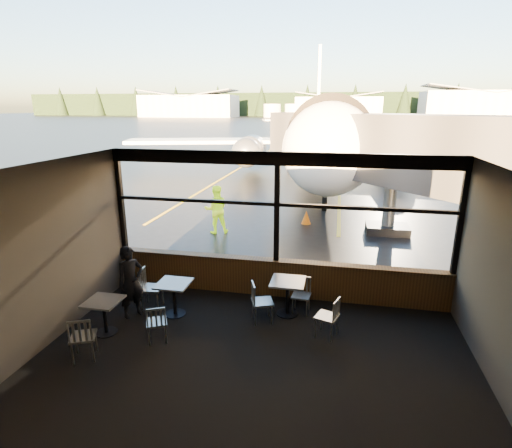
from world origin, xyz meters
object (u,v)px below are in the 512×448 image
(jet_bridge, at_px, (405,169))
(chair_near_e, at_px, (327,317))
(airliner, at_px, (322,95))
(cafe_table_near, at_px, (288,298))
(ground_crew, at_px, (216,209))
(chair_near_n, at_px, (301,296))
(chair_mid_w, at_px, (152,288))
(chair_mid_s, at_px, (157,322))
(cafe_table_left, at_px, (105,317))
(cafe_table_mid, at_px, (175,299))
(chair_near_w, at_px, (262,302))
(passenger, at_px, (131,282))
(cone_nose, at_px, (306,217))
(chair_left_s, at_px, (83,337))

(jet_bridge, height_order, chair_near_e, jet_bridge)
(airliner, xyz_separation_m, chair_near_e, (1.28, -21.98, -4.84))
(cafe_table_near, distance_m, ground_crew, 6.46)
(chair_near_n, height_order, chair_mid_w, chair_mid_w)
(chair_near_e, relative_size, chair_mid_w, 0.91)
(cafe_table_near, height_order, chair_mid_s, chair_mid_s)
(cafe_table_left, relative_size, chair_near_e, 0.85)
(cafe_table_near, height_order, chair_mid_w, chair_mid_w)
(cafe_table_mid, distance_m, chair_near_w, 1.96)
(chair_near_w, bearing_deg, passenger, -104.10)
(cafe_table_mid, xyz_separation_m, passenger, (-0.89, -0.23, 0.42))
(cafe_table_near, height_order, cafe_table_mid, cafe_table_near)
(cone_nose, bearing_deg, chair_left_s, -108.46)
(cafe_table_left, bearing_deg, chair_mid_w, 69.98)
(chair_left_s, bearing_deg, passenger, 62.30)
(airliner, xyz_separation_m, passenger, (-2.93, -21.99, -4.46))
(chair_near_n, relative_size, chair_mid_s, 1.01)
(ground_crew, bearing_deg, chair_left_s, 66.26)
(chair_near_w, bearing_deg, jet_bridge, 130.77)
(cafe_table_left, height_order, ground_crew, ground_crew)
(chair_near_e, relative_size, cone_nose, 1.64)
(jet_bridge, bearing_deg, airliner, 103.62)
(cafe_table_left, bearing_deg, airliner, 82.17)
(chair_near_w, xyz_separation_m, chair_near_n, (0.78, 0.54, -0.04))
(passenger, bearing_deg, cafe_table_left, -159.22)
(chair_near_n, bearing_deg, chair_near_e, 129.56)
(cafe_table_mid, xyz_separation_m, chair_near_w, (1.96, 0.10, 0.07))
(cone_nose, bearing_deg, chair_mid_s, -103.82)
(airliner, height_order, chair_near_n, airliner)
(cafe_table_mid, height_order, passenger, passenger)
(chair_near_e, height_order, passenger, passenger)
(cafe_table_near, bearing_deg, chair_left_s, -145.32)
(cafe_table_left, xyz_separation_m, chair_left_s, (0.10, -0.85, 0.08))
(airliner, distance_m, chair_near_n, 21.68)
(chair_near_n, xyz_separation_m, chair_left_s, (-3.72, -2.50, 0.04))
(chair_mid_s, bearing_deg, jet_bridge, 28.66)
(chair_near_e, height_order, cone_nose, chair_near_e)
(jet_bridge, xyz_separation_m, cone_nose, (-3.38, 0.97, -2.15))
(chair_mid_s, xyz_separation_m, chair_left_s, (-1.05, -0.81, 0.04))
(cafe_table_left, distance_m, chair_near_e, 4.48)
(jet_bridge, height_order, passenger, jet_bridge)
(cone_nose, bearing_deg, jet_bridge, -15.97)
(chair_near_n, relative_size, chair_left_s, 0.92)
(chair_mid_s, xyz_separation_m, passenger, (-0.95, 0.82, 0.40))
(cafe_table_mid, distance_m, ground_crew, 6.11)
(cafe_table_left, bearing_deg, chair_near_w, 19.94)
(cafe_table_mid, height_order, chair_mid_s, chair_mid_s)
(chair_mid_w, height_order, cone_nose, chair_mid_w)
(cafe_table_left, bearing_deg, chair_near_n, 23.33)
(cafe_table_left, height_order, passenger, passenger)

